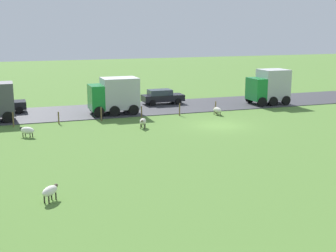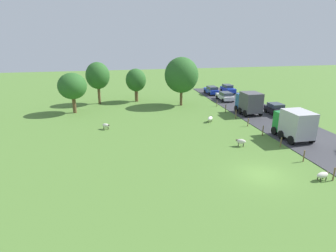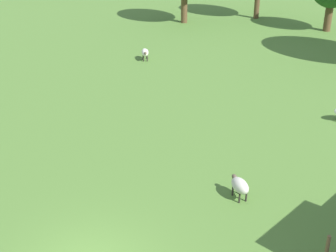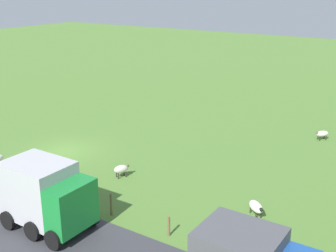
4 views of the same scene
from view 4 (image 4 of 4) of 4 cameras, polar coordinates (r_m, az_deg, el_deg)
ground_plane at (r=33.24m, az=-13.26°, el=-3.24°), size 160.00×160.00×0.00m
sheep_1 at (r=36.58m, az=19.30°, el=-0.95°), size 1.07×1.02×0.75m
sheep_2 at (r=24.15m, az=11.33°, el=-10.21°), size 1.16×1.24×0.79m
sheep_3 at (r=28.21m, az=-6.06°, el=-5.56°), size 1.10×0.87×0.81m
fence_post_1 at (r=28.84m, az=-18.58°, el=-5.88°), size 0.12×0.12×1.14m
fence_post_2 at (r=26.25m, az=-13.52°, el=-7.90°), size 0.12×0.12×1.08m
fence_post_3 at (r=23.90m, az=-7.37°, el=-10.04°), size 0.12×0.12×1.24m
fence_post_4 at (r=22.00m, az=0.12°, el=-12.84°), size 0.12×0.12×1.04m
fence_post_5 at (r=20.47m, az=9.05°, el=-15.34°), size 0.12×0.12×1.26m
truck_0 at (r=22.85m, az=-15.48°, el=-8.51°), size 2.81×4.49×3.37m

